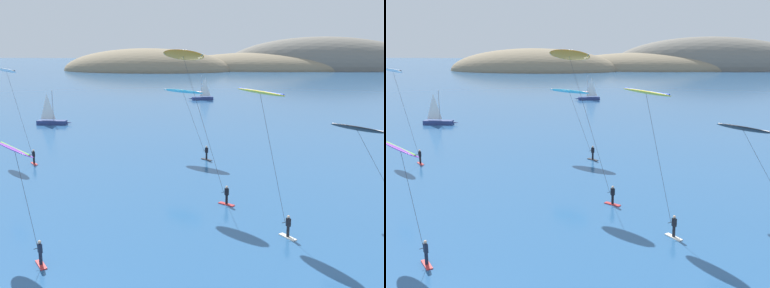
{
  "view_description": "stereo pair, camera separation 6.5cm",
  "coord_description": "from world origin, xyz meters",
  "views": [
    {
      "loc": [
        6.55,
        -18.47,
        14.3
      ],
      "look_at": [
        3.62,
        21.79,
        5.23
      ],
      "focal_mm": 45.0,
      "sensor_mm": 36.0,
      "label": 1
    },
    {
      "loc": [
        6.62,
        -18.47,
        14.3
      ],
      "look_at": [
        3.62,
        21.79,
        5.23
      ],
      "focal_mm": 45.0,
      "sensor_mm": 36.0,
      "label": 2
    }
  ],
  "objects": [
    {
      "name": "sailboat_far",
      "position": [
        0.67,
        91.25,
        0.64
      ],
      "size": [
        5.96,
        2.51,
        5.7
      ],
      "color": "navy",
      "rests_on": "ground"
    },
    {
      "name": "sailboat_near",
      "position": [
        -21.96,
        57.98,
        0.64
      ],
      "size": [
        5.88,
        1.41,
        5.7
      ],
      "color": "navy",
      "rests_on": "ground"
    },
    {
      "name": "kitesurfer_orange",
      "position": [
        2.94,
        24.31,
        11.72
      ],
      "size": [
        7.11,
        6.01,
        13.25
      ],
      "color": "red",
      "rests_on": "ground"
    },
    {
      "name": "kitesurfer_white",
      "position": [
        -19.09,
        36.7,
        9.34
      ],
      "size": [
        6.97,
        6.63,
        10.7
      ],
      "color": "red",
      "rests_on": "ground"
    },
    {
      "name": "kitesurfer_yellow",
      "position": [
        9.21,
        17.24,
        9.36
      ],
      "size": [
        4.78,
        6.24,
        10.48
      ],
      "color": "silver",
      "rests_on": "ground"
    },
    {
      "name": "kitesurfer_cyan",
      "position": [
        1.53,
        38.23,
        7.43
      ],
      "size": [
        6.48,
        4.66,
        8.26
      ],
      "color": "#2D2D33",
      "rests_on": "ground"
    },
    {
      "name": "headland_island",
      "position": [
        21.08,
        193.89,
        0.0
      ],
      "size": [
        156.94,
        43.98,
        28.36
      ],
      "color": "#84755B",
      "rests_on": "ground"
    },
    {
      "name": "kitesurfer_purple",
      "position": [
        -7.08,
        10.99,
        6.58
      ],
      "size": [
        5.04,
        5.21,
        7.51
      ],
      "color": "red",
      "rests_on": "ground"
    },
    {
      "name": "kitesurfer_black",
      "position": [
        17.16,
        19.25,
        6.53
      ],
      "size": [
        5.96,
        6.25,
        7.55
      ],
      "color": "red",
      "rests_on": "ground"
    }
  ]
}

